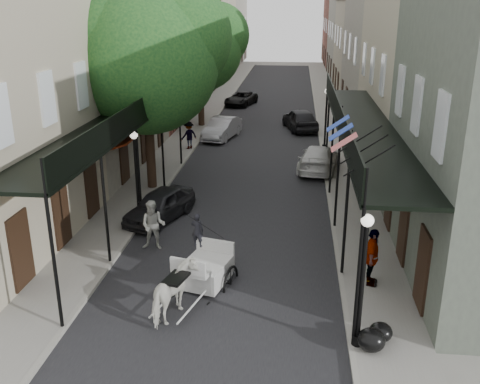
% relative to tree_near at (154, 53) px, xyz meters
% --- Properties ---
extents(ground, '(140.00, 140.00, 0.00)m').
position_rel_tree_near_xyz_m(ground, '(4.20, -10.18, -6.49)').
color(ground, gray).
rests_on(ground, ground).
extents(road, '(8.00, 90.00, 0.01)m').
position_rel_tree_near_xyz_m(road, '(4.20, 9.82, -6.48)').
color(road, black).
rests_on(road, ground).
extents(sidewalk_left, '(2.20, 90.00, 0.12)m').
position_rel_tree_near_xyz_m(sidewalk_left, '(-0.80, 9.82, -6.43)').
color(sidewalk_left, gray).
rests_on(sidewalk_left, ground).
extents(sidewalk_right, '(2.20, 90.00, 0.12)m').
position_rel_tree_near_xyz_m(sidewalk_right, '(9.20, 9.82, -6.43)').
color(sidewalk_right, gray).
rests_on(sidewalk_right, ground).
extents(building_row_left, '(5.00, 80.00, 10.50)m').
position_rel_tree_near_xyz_m(building_row_left, '(-4.40, 19.82, -1.24)').
color(building_row_left, '#9D957E').
rests_on(building_row_left, ground).
extents(building_row_right, '(5.00, 80.00, 10.50)m').
position_rel_tree_near_xyz_m(building_row_right, '(12.80, 19.82, -1.24)').
color(building_row_right, gray).
rests_on(building_row_right, ground).
extents(gallery_left, '(2.20, 18.05, 4.88)m').
position_rel_tree_near_xyz_m(gallery_left, '(-0.59, -3.20, -2.44)').
color(gallery_left, black).
rests_on(gallery_left, sidewalk_left).
extents(gallery_right, '(2.20, 18.05, 4.88)m').
position_rel_tree_near_xyz_m(gallery_right, '(8.99, -3.20, -2.44)').
color(gallery_right, black).
rests_on(gallery_right, sidewalk_right).
extents(tree_near, '(7.31, 6.80, 9.63)m').
position_rel_tree_near_xyz_m(tree_near, '(0.00, 0.00, 0.00)').
color(tree_near, '#382619').
rests_on(tree_near, sidewalk_left).
extents(tree_far, '(6.45, 6.00, 8.61)m').
position_rel_tree_near_xyz_m(tree_far, '(-0.05, 14.00, -0.65)').
color(tree_far, '#382619').
rests_on(tree_far, sidewalk_left).
extents(lamppost_right_near, '(0.32, 0.32, 3.71)m').
position_rel_tree_near_xyz_m(lamppost_right_near, '(8.30, -12.18, -4.44)').
color(lamppost_right_near, black).
rests_on(lamppost_right_near, sidewalk_right).
extents(lamppost_left, '(0.32, 0.32, 3.71)m').
position_rel_tree_near_xyz_m(lamppost_left, '(0.10, -4.18, -4.44)').
color(lamppost_left, black).
rests_on(lamppost_left, sidewalk_left).
extents(lamppost_right_far, '(0.32, 0.32, 3.71)m').
position_rel_tree_near_xyz_m(lamppost_right_far, '(8.30, 7.82, -4.44)').
color(lamppost_right_far, black).
rests_on(lamppost_right_far, sidewalk_right).
extents(horse, '(1.31, 2.04, 1.59)m').
position_rel_tree_near_xyz_m(horse, '(3.21, -11.18, -5.69)').
color(horse, silver).
rests_on(horse, ground).
extents(carriage, '(2.00, 2.60, 2.66)m').
position_rel_tree_near_xyz_m(carriage, '(3.84, -8.78, -5.45)').
color(carriage, black).
rests_on(carriage, ground).
extents(pedestrian_walking, '(0.92, 0.72, 1.89)m').
position_rel_tree_near_xyz_m(pedestrian_walking, '(1.42, -6.79, -5.55)').
color(pedestrian_walking, '#B5B6AC').
rests_on(pedestrian_walking, ground).
extents(pedestrian_sidewalk_left, '(1.22, 1.21, 1.69)m').
position_rel_tree_near_xyz_m(pedestrian_sidewalk_left, '(-0.00, 7.13, -5.52)').
color(pedestrian_sidewalk_left, gray).
rests_on(pedestrian_sidewalk_left, sidewalk_left).
extents(pedestrian_sidewalk_right, '(0.67, 1.18, 1.90)m').
position_rel_tree_near_xyz_m(pedestrian_sidewalk_right, '(9.03, -8.87, -5.42)').
color(pedestrian_sidewalk_right, gray).
rests_on(pedestrian_sidewalk_right, sidewalk_right).
extents(car_left_near, '(2.74, 4.14, 1.31)m').
position_rel_tree_near_xyz_m(car_left_near, '(0.96, -4.01, -5.83)').
color(car_left_near, black).
rests_on(car_left_near, ground).
extents(car_left_mid, '(2.36, 4.48, 1.40)m').
position_rel_tree_near_xyz_m(car_left_mid, '(1.60, 10.32, -5.79)').
color(car_left_mid, '#95969A').
rests_on(car_left_mid, ground).
extents(car_left_far, '(2.97, 4.61, 1.18)m').
position_rel_tree_near_xyz_m(car_left_far, '(1.60, 22.75, -5.90)').
color(car_left_far, black).
rests_on(car_left_far, ground).
extents(car_right_near, '(2.59, 4.88, 1.35)m').
position_rel_tree_near_xyz_m(car_right_near, '(7.80, 3.82, -5.81)').
color(car_right_near, silver).
rests_on(car_right_near, ground).
extents(car_right_far, '(2.89, 4.87, 1.55)m').
position_rel_tree_near_xyz_m(car_right_far, '(6.80, 13.50, -5.71)').
color(car_right_far, black).
rests_on(car_right_far, ground).
extents(trash_bags, '(0.98, 1.13, 0.62)m').
position_rel_tree_near_xyz_m(trash_bags, '(8.74, -12.20, -6.08)').
color(trash_bags, black).
rests_on(trash_bags, sidewalk_right).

